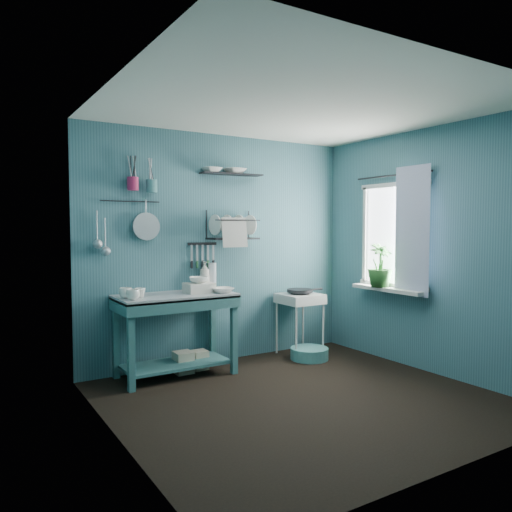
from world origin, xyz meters
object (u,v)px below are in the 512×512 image
colander (146,226)px  floor_basin (309,353)px  dish_rack (233,225)px  frying_pan (300,291)px  utensil_cup_magenta (133,184)px  potted_plant (380,265)px  storage_tin_large (183,362)px  hotplate_stand (300,324)px  water_bottle (212,276)px  mug_mid (140,293)px  wash_tub (199,288)px  soap_bottle (205,275)px  utensil_cup_teal (152,186)px  work_counter (176,335)px  mug_right (126,293)px  storage_tin_small (200,360)px  mug_left (133,295)px

colander → floor_basin: (1.73, -0.45, -1.43)m
colander → dish_rack: bearing=-4.8°
frying_pan → utensil_cup_magenta: size_ratio=2.31×
potted_plant → storage_tin_large: 2.36m
frying_pan → potted_plant: 0.96m
hotplate_stand → storage_tin_large: bearing=176.7°
colander → water_bottle: bearing=-1.9°
mug_mid → wash_tub: (0.63, 0.04, 0.00)m
utensil_cup_magenta → soap_bottle: bearing=-1.0°
utensil_cup_teal → storage_tin_large: 1.82m
potted_plant → storage_tin_large: potted_plant is taller
wash_tub → frying_pan: (1.31, 0.05, -0.12)m
dish_rack → work_counter: bearing=-160.1°
mug_right → frying_pan: mug_right is taller
utensil_cup_magenta → utensil_cup_teal: utensil_cup_magenta is taller
wash_tub → floor_basin: (1.27, -0.19, -0.81)m
water_bottle → dish_rack: size_ratio=0.51×
utensil_cup_teal → storage_tin_large: size_ratio=0.59×
mug_mid → floor_basin: mug_mid is taller
work_counter → soap_bottle: 0.73m
storage_tin_small → work_counter: bearing=-165.1°
mug_right → wash_tub: size_ratio=0.44×
mug_left → storage_tin_small: size_ratio=0.61×
wash_tub → utensil_cup_teal: utensil_cup_teal is taller
work_counter → wash_tub: wash_tub is taller
mug_left → frying_pan: size_ratio=0.41×
mug_left → utensil_cup_magenta: (0.13, 0.37, 1.04)m
work_counter → hotplate_stand: 1.56m
water_bottle → storage_tin_large: water_bottle is taller
utensil_cup_teal → water_bottle: bearing=0.5°
storage_tin_large → wash_tub: bearing=-25.0°
work_counter → potted_plant: potted_plant is taller
dish_rack → colander: size_ratio=1.96×
dish_rack → floor_basin: 1.69m
dish_rack → water_bottle: bearing=173.7°
wash_tub → hotplate_stand: size_ratio=0.39×
work_counter → wash_tub: bearing=1.3°
mug_left → utensil_cup_magenta: 1.12m
soap_bottle → storage_tin_small: soap_bottle is taller
mug_mid → storage_tin_small: (0.68, 0.14, -0.77)m
water_bottle → wash_tub: bearing=-138.4°
utensil_cup_magenta → utensil_cup_teal: (0.19, 0.00, -0.01)m
utensil_cup_magenta → storage_tin_large: (0.45, -0.16, -1.81)m
mug_left → floor_basin: (2.00, -0.05, -0.81)m
mug_right → storage_tin_small: (0.80, 0.08, -0.77)m
mug_left → potted_plant: 2.67m
mug_left → wash_tub: 0.74m
utensil_cup_teal → mug_left: bearing=-131.0°
mug_mid → storage_tin_small: bearing=11.6°
mug_right → hotplate_stand: bearing=0.7°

